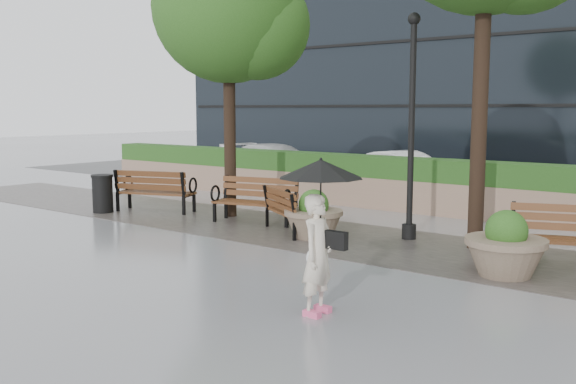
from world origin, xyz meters
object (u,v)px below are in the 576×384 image
Objects in this scene: planter_left at (314,219)px; planter_right at (506,251)px; bench_3 at (571,250)px; car_left at (277,163)px; bench_2 at (290,220)px; lamppost at (411,141)px; bench_1 at (255,210)px; car_right at (405,172)px; trash_bin at (103,195)px; pedestrian at (319,221)px; bench_0 at (156,199)px.

planter_left is 4.10m from planter_right.
car_left is (-11.58, 6.73, 0.37)m from bench_3.
lamppost is at bearing -126.77° from bench_2.
bench_1 is at bearing -171.92° from lamppost.
car_right reaches higher than planter_right.
planter_left is at bearing 171.83° from planter_right.
bench_1 is 4.16m from trash_bin.
bench_3 is at bearing 60.93° from planter_right.
bench_2 is 5.42m from pedestrian.
planter_right reaches higher than planter_left.
pedestrian reaches higher than car_right.
car_right is (4.03, 8.32, 0.18)m from trash_bin.
bench_0 is 5.08m from planter_left.
bench_2 is 7.65m from car_right.
bench_3 is 4.89m from pedestrian.
bench_1 reaches higher than trash_bin.
trash_bin is 0.24× the size of car_right.
bench_0 is at bearing 172.12° from bench_1.
car_right reaches higher than planter_left.
bench_0 reaches higher than bench_2.
car_left is (-6.16, 7.17, 0.40)m from bench_2.
car_right is (4.87, 0.36, -0.04)m from car_left.
pedestrian reaches higher than bench_3.
bench_0 is 4.37m from bench_2.
pedestrian is at bearing -133.19° from bench_3.
bench_1 reaches higher than bench_2.
bench_0 is 8.95m from pedestrian.
lamppost reaches higher than planter_left.
car_right is (-3.55, 6.60, -1.32)m from lamppost.
bench_1 is 8.30m from car_left.
car_right is 1.96× the size of pedestrian.
trash_bin is 9.24m from car_right.
pedestrian reaches higher than planter_left.
car_left is (-1.80, 7.07, 0.36)m from bench_0.
bench_2 is 5.44m from bench_3.
car_left is (-4.82, 6.75, 0.37)m from bench_1.
bench_1 is at bearing 164.32° from planter_left.
bench_1 reaches higher than bench_3.
lamppost is 7.61m from car_right.
bench_0 is 8.05m from car_right.
car_left reaches higher than bench_2.
bench_1 is at bearing 13.36° from bench_2.
bench_0 reaches higher than trash_bin.
bench_2 is at bearing 167.82° from planter_left.
bench_2 is 0.41× the size of lamppost.
planter_left is 4.84m from pedestrian.
car_right reaches higher than bench_3.
car_right is (3.07, 7.43, 0.32)m from bench_0.
pedestrian reaches higher than bench_1.
planter_left is at bearing 166.84° from bench_3.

